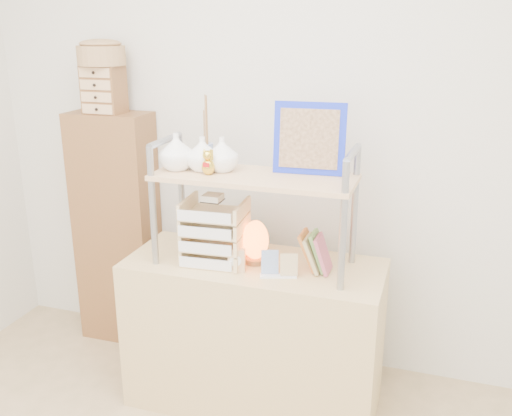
{
  "coord_description": "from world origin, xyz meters",
  "views": [
    {
      "loc": [
        0.77,
        -1.12,
        1.81
      ],
      "look_at": [
        0.01,
        1.2,
        1.02
      ],
      "focal_mm": 40.0,
      "sensor_mm": 36.0,
      "label": 1
    }
  ],
  "objects_px": {
    "cabinet": "(117,229)",
    "salt_lamp": "(255,241)",
    "desk": "(254,334)",
    "letter_tray": "(214,235)"
  },
  "relations": [
    {
      "from": "desk",
      "to": "cabinet",
      "type": "xyz_separation_m",
      "value": [
        -0.96,
        0.37,
        0.3
      ]
    },
    {
      "from": "letter_tray",
      "to": "salt_lamp",
      "type": "height_order",
      "value": "letter_tray"
    },
    {
      "from": "cabinet",
      "to": "salt_lamp",
      "type": "bearing_deg",
      "value": -21.28
    },
    {
      "from": "letter_tray",
      "to": "salt_lamp",
      "type": "xyz_separation_m",
      "value": [
        0.18,
        0.05,
        -0.03
      ]
    },
    {
      "from": "salt_lamp",
      "to": "cabinet",
      "type": "bearing_deg",
      "value": 159.48
    },
    {
      "from": "cabinet",
      "to": "desk",
      "type": "bearing_deg",
      "value": -21.89
    },
    {
      "from": "cabinet",
      "to": "salt_lamp",
      "type": "relative_size",
      "value": 6.65
    },
    {
      "from": "desk",
      "to": "letter_tray",
      "type": "distance_m",
      "value": 0.54
    },
    {
      "from": "desk",
      "to": "letter_tray",
      "type": "bearing_deg",
      "value": -167.07
    },
    {
      "from": "cabinet",
      "to": "letter_tray",
      "type": "distance_m",
      "value": 0.9
    }
  ]
}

